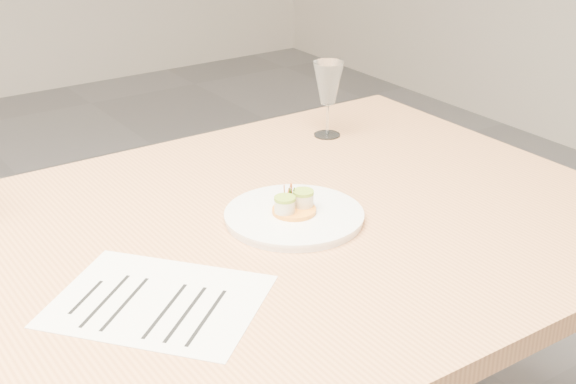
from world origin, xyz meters
TOP-DOWN VIEW (x-y plane):
  - dinner_plate at (0.57, -0.00)m, footprint 0.26×0.26m
  - recipe_sheet at (0.23, -0.12)m, footprint 0.39×0.40m
  - wine_glass_3 at (0.89, 0.32)m, footprint 0.07×0.07m

SIDE VIEW (x-z plane):
  - recipe_sheet at x=0.23m, z-range 0.75..0.75m
  - dinner_plate at x=0.57m, z-range 0.73..0.80m
  - wine_glass_3 at x=0.89m, z-range 0.79..0.96m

